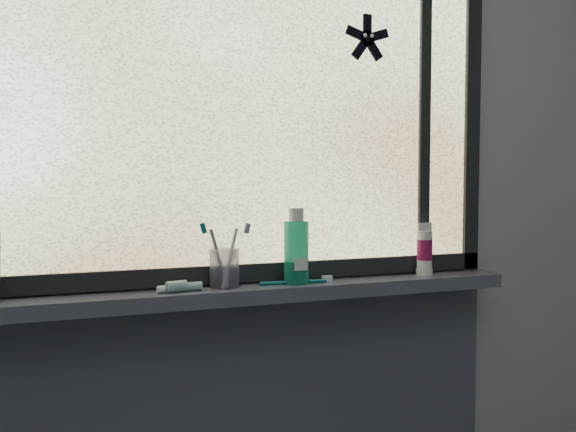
{
  "coord_description": "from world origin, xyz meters",
  "views": [
    {
      "loc": [
        -0.5,
        -0.42,
        1.31
      ],
      "look_at": [
        0.07,
        1.05,
        1.22
      ],
      "focal_mm": 40.0,
      "sensor_mm": 36.0,
      "label": 1
    }
  ],
  "objects": [
    {
      "name": "toothpaste_tube",
      "position": [
        -0.16,
        1.21,
        1.03
      ],
      "size": [
        0.17,
        0.05,
        0.03
      ],
      "primitive_type": null,
      "rotation": [
        0.0,
        0.0,
        0.11
      ],
      "color": "silver",
      "rests_on": "windowsill"
    },
    {
      "name": "mouthwash_bottle",
      "position": [
        0.16,
        1.23,
        1.13
      ],
      "size": [
        0.09,
        0.09,
        0.17
      ],
      "primitive_type": "cylinder",
      "rotation": [
        0.0,
        0.0,
        0.31
      ],
      "color": "#20A583",
      "rests_on": "windowsill"
    },
    {
      "name": "window_pane",
      "position": [
        0.0,
        1.28,
        1.53
      ],
      "size": [
        1.5,
        0.01,
        1.0
      ],
      "primitive_type": "cube",
      "color": "silver",
      "rests_on": "wall_back"
    },
    {
      "name": "frame_right",
      "position": [
        0.78,
        1.28,
        1.53
      ],
      "size": [
        0.05,
        0.03,
        1.1
      ],
      "primitive_type": "cube",
      "color": "black",
      "rests_on": "wall_back"
    },
    {
      "name": "wall_back",
      "position": [
        0.0,
        1.3,
        1.25
      ],
      "size": [
        3.0,
        0.01,
        2.5
      ],
      "primitive_type": "cube",
      "color": "#9EA3A8",
      "rests_on": "ground"
    },
    {
      "name": "toothbrush_cup",
      "position": [
        -0.04,
        1.24,
        1.07
      ],
      "size": [
        0.09,
        0.09,
        0.1
      ],
      "primitive_type": "cylinder",
      "rotation": [
        0.0,
        0.0,
        -0.11
      ],
      "color": "#968BB8",
      "rests_on": "windowsill"
    },
    {
      "name": "toothbrush_lying",
      "position": [
        0.15,
        1.22,
        1.03
      ],
      "size": [
        0.24,
        0.04,
        0.02
      ],
      "primitive_type": null,
      "rotation": [
        0.0,
        0.0,
        -0.08
      ],
      "color": "#0C6370",
      "rests_on": "windowsill"
    },
    {
      "name": "frame_bottom",
      "position": [
        0.0,
        1.28,
        1.05
      ],
      "size": [
        1.6,
        0.03,
        0.05
      ],
      "primitive_type": "cube",
      "color": "black",
      "rests_on": "windowsill"
    },
    {
      "name": "starfish_sticker",
      "position": [
        0.4,
        1.27,
        1.72
      ],
      "size": [
        0.15,
        0.02,
        0.15
      ],
      "primitive_type": null,
      "color": "black",
      "rests_on": "window_pane"
    },
    {
      "name": "cream_tube",
      "position": [
        0.58,
        1.23,
        1.1
      ],
      "size": [
        0.05,
        0.05,
        0.11
      ],
      "primitive_type": "cylinder",
      "rotation": [
        0.0,
        0.0,
        0.23
      ],
      "color": "silver",
      "rests_on": "windowsill"
    },
    {
      "name": "frame_mullion",
      "position": [
        0.6,
        1.28,
        1.53
      ],
      "size": [
        0.03,
        0.03,
        1.0
      ],
      "primitive_type": "cube",
      "color": "black",
      "rests_on": "wall_back"
    },
    {
      "name": "windowsill",
      "position": [
        0.0,
        1.23,
        1.0
      ],
      "size": [
        1.62,
        0.14,
        0.04
      ],
      "primitive_type": "cube",
      "color": "#434659",
      "rests_on": "wall_back"
    }
  ]
}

